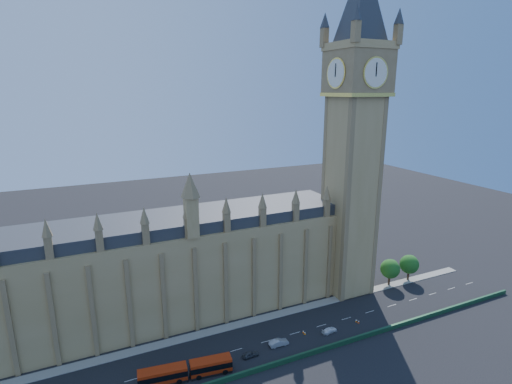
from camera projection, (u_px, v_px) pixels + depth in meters
name	position (u px, v px, depth m)	size (l,w,h in m)	color
ground	(252.00, 346.00, 96.07)	(400.00, 400.00, 0.00)	black
palace_westminster	(127.00, 275.00, 101.82)	(120.00, 20.00, 28.00)	#A0844D
elizabeth_tower	(356.00, 109.00, 110.29)	(20.59, 20.59, 105.00)	#A0844D
bridge_parapet	(268.00, 366.00, 88.01)	(160.00, 0.60, 1.20)	#1E4C2D
kerb_north	(237.00, 325.00, 104.41)	(160.00, 3.00, 0.16)	gray
tree_east_near	(390.00, 268.00, 124.77)	(6.00, 6.00, 8.50)	#382619
tree_east_far	(410.00, 264.00, 128.02)	(6.00, 6.00, 8.50)	#382619
red_bus	(186.00, 371.00, 84.81)	(20.00, 5.41, 3.37)	#AC280B
car_grey	(250.00, 354.00, 91.87)	(1.52, 3.78, 1.29)	#393C40
car_silver	(279.00, 343.00, 95.92)	(1.68, 4.83, 1.59)	#9A9CA1
car_white	(329.00, 330.00, 101.10)	(1.73, 4.26, 1.24)	white
cone_a	(303.00, 332.00, 101.00)	(0.46, 0.46, 0.69)	black
cone_b	(356.00, 321.00, 105.71)	(0.59, 0.59, 0.79)	black
cone_c	(305.00, 333.00, 100.33)	(0.60, 0.60, 0.78)	black
cone_d	(359.00, 322.00, 105.21)	(0.65, 0.65, 0.80)	black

